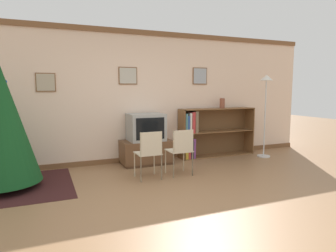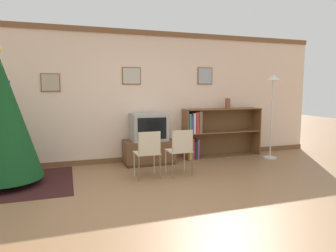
{
  "view_description": "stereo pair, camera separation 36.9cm",
  "coord_description": "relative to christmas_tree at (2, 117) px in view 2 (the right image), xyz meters",
  "views": [
    {
      "loc": [
        -1.65,
        -3.41,
        1.5
      ],
      "look_at": [
        0.37,
        1.4,
        0.86
      ],
      "focal_mm": 32.0,
      "sensor_mm": 36.0,
      "label": 1
    },
    {
      "loc": [
        -1.31,
        -3.54,
        1.5
      ],
      "look_at": [
        0.37,
        1.4,
        0.86
      ],
      "focal_mm": 32.0,
      "sensor_mm": 36.0,
      "label": 2
    }
  ],
  "objects": [
    {
      "name": "ground_plane",
      "position": [
        2.26,
        -1.62,
        -1.07
      ],
      "size": [
        24.0,
        24.0,
        0.0
      ],
      "primitive_type": "plane",
      "color": "#936B47"
    },
    {
      "name": "wall_back",
      "position": [
        2.26,
        0.97,
        0.28
      ],
      "size": [
        8.69,
        0.11,
        2.7
      ],
      "color": "beige",
      "rests_on": "ground_plane"
    },
    {
      "name": "area_rug",
      "position": [
        0.0,
        -0.0,
        -1.07
      ],
      "size": [
        1.99,
        1.72,
        0.01
      ],
      "color": "#381919",
      "rests_on": "ground_plane"
    },
    {
      "name": "christmas_tree",
      "position": [
        0.0,
        0.0,
        0.0
      ],
      "size": [
        1.12,
        1.12,
        2.14
      ],
      "color": "maroon",
      "rests_on": "area_rug"
    },
    {
      "name": "tv_console",
      "position": [
        2.49,
        0.62,
        -0.83
      ],
      "size": [
        1.0,
        0.56,
        0.48
      ],
      "color": "#4C311E",
      "rests_on": "ground_plane"
    },
    {
      "name": "television",
      "position": [
        2.49,
        0.62,
        -0.32
      ],
      "size": [
        0.7,
        0.55,
        0.54
      ],
      "color": "#9E9E99",
      "rests_on": "tv_console"
    },
    {
      "name": "folding_chair_left",
      "position": [
        2.2,
        -0.41,
        -0.6
      ],
      "size": [
        0.4,
        0.4,
        0.82
      ],
      "color": "beige",
      "rests_on": "ground_plane"
    },
    {
      "name": "folding_chair_right",
      "position": [
        2.78,
        -0.41,
        -0.6
      ],
      "size": [
        0.4,
        0.4,
        0.82
      ],
      "color": "beige",
      "rests_on": "ground_plane"
    },
    {
      "name": "bookshelf",
      "position": [
        3.92,
        0.75,
        -0.54
      ],
      "size": [
        1.8,
        0.36,
        1.08
      ],
      "color": "brown",
      "rests_on": "ground_plane"
    },
    {
      "name": "vase",
      "position": [
        4.35,
        0.73,
        0.12
      ],
      "size": [
        0.12,
        0.12,
        0.23
      ],
      "color": "brown",
      "rests_on": "bookshelf"
    },
    {
      "name": "standing_lamp",
      "position": [
        5.14,
        0.23,
        0.32
      ],
      "size": [
        0.28,
        0.28,
        1.82
      ],
      "color": "silver",
      "rests_on": "ground_plane"
    }
  ]
}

